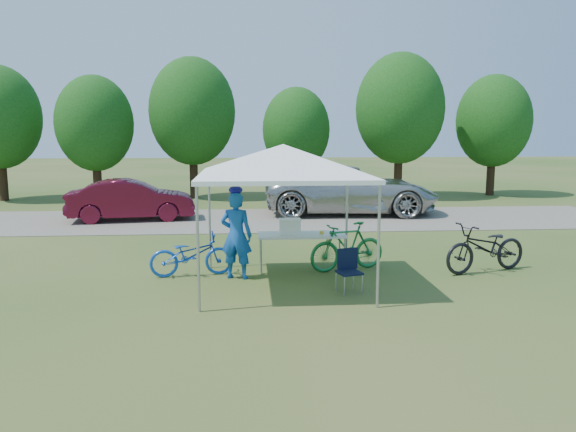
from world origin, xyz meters
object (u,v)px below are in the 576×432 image
object	(u,v)px
bike_blue	(192,255)
sedan	(131,200)
minivan	(351,190)
cooler	(290,226)
folding_chair	(348,267)
bike_dark	(486,248)
cyclist	(236,235)
folding_table	(302,236)
bike_green	(347,246)

from	to	relation	value
bike_blue	sedan	size ratio (longest dim) A/B	0.42
minivan	sedan	bearing A→B (deg)	101.12
cooler	folding_chair	bearing A→B (deg)	-61.44
folding_chair	bike_blue	size ratio (longest dim) A/B	0.47
cooler	bike_dark	bearing A→B (deg)	-7.71
cyclist	minivan	size ratio (longest dim) A/B	0.29
folding_table	folding_chair	size ratio (longest dim) A/B	2.34
folding_table	cooler	world-z (taller)	cooler
folding_table	minivan	size ratio (longest dim) A/B	0.31
bike_dark	cyclist	bearing A→B (deg)	-106.76
cyclist	bike_blue	distance (m)	1.06
cooler	cyclist	xyz separation A→B (m)	(-1.14, -0.67, -0.05)
bike_dark	minivan	size ratio (longest dim) A/B	0.33
folding_table	sedan	xyz separation A→B (m)	(-4.98, 6.92, -0.03)
folding_table	cooler	xyz separation A→B (m)	(-0.25, 0.00, 0.21)
cyclist	cooler	bearing A→B (deg)	-133.63
folding_chair	sedan	xyz separation A→B (m)	(-5.69, 8.68, 0.23)
cyclist	sedan	size ratio (longest dim) A/B	0.43
sedan	bike_green	bearing A→B (deg)	-148.23
bike_blue	bike_dark	size ratio (longest dim) A/B	0.85
folding_chair	sedan	world-z (taller)	sedan
folding_table	folding_chair	world-z (taller)	folding_chair
folding_chair	cyclist	size ratio (longest dim) A/B	0.45
folding_chair	cooler	size ratio (longest dim) A/B	1.73
folding_chair	bike_blue	distance (m)	3.31
bike_green	cooler	bearing A→B (deg)	-117.29
bike_blue	minivan	bearing A→B (deg)	-39.93
folding_table	sedan	bearing A→B (deg)	125.75
folding_table	bike_dark	size ratio (longest dim) A/B	0.93
cooler	bike_blue	size ratio (longest dim) A/B	0.27
bike_blue	bike_green	world-z (taller)	bike_green
cyclist	sedan	world-z (taller)	cyclist
folding_chair	cyclist	xyz separation A→B (m)	(-2.10, 1.08, 0.42)
folding_chair	sedan	bearing A→B (deg)	107.45
folding_table	cyclist	bearing A→B (deg)	-154.14
cooler	minivan	bearing A→B (deg)	70.42
folding_chair	minivan	distance (m)	9.79
folding_chair	folding_table	bearing A→B (deg)	96.02
folding_table	cyclist	world-z (taller)	cyclist
cooler	cyclist	distance (m)	1.32
folding_table	folding_chair	xyz separation A→B (m)	(0.70, -1.76, -0.26)
cooler	bike_dark	world-z (taller)	cooler
folding_chair	bike_dark	xyz separation A→B (m)	(3.17, 1.20, 0.06)
minivan	sedan	world-z (taller)	minivan
folding_chair	bike_blue	xyz separation A→B (m)	(-3.03, 1.35, -0.02)
cooler	minivan	xyz separation A→B (m)	(2.79, 7.85, -0.07)
folding_chair	cooler	xyz separation A→B (m)	(-0.96, 1.76, 0.47)
bike_blue	bike_dark	bearing A→B (deg)	-100.82
sedan	bike_blue	bearing A→B (deg)	-168.14
cyclist	bike_dark	world-z (taller)	cyclist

